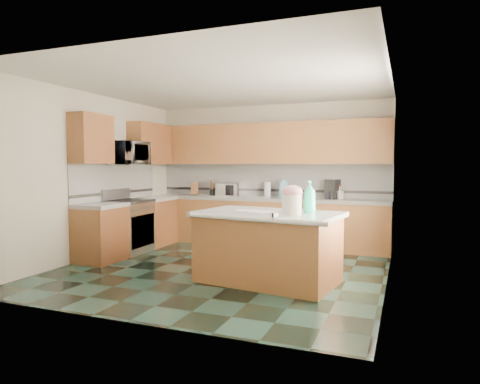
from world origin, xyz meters
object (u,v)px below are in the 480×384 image
at_px(soap_bottle_island, 310,197).
at_px(coffee_maker, 333,189).
at_px(island_top, 268,214).
at_px(island_base, 268,249).
at_px(knife_block, 195,189).
at_px(treat_jar, 292,205).
at_px(toaster_oven, 227,190).

distance_m(soap_bottle_island, coffee_maker, 2.43).
relative_size(island_top, coffee_maker, 5.18).
distance_m(island_base, knife_block, 3.45).
bearing_deg(treat_jar, island_base, 165.66).
relative_size(island_base, coffee_maker, 4.90).
distance_m(treat_jar, knife_block, 3.80).
height_order(island_top, toaster_oven, toaster_oven).
height_order(island_base, soap_bottle_island, soap_bottle_island).
bearing_deg(toaster_oven, treat_jar, -68.01).
relative_size(toaster_oven, coffee_maker, 1.19).
xyz_separation_m(soap_bottle_island, toaster_oven, (-2.16, 2.40, -0.08)).
distance_m(island_base, treat_jar, 0.74).
bearing_deg(soap_bottle_island, knife_block, 149.51).
bearing_deg(treat_jar, island_top, 165.66).
bearing_deg(island_top, toaster_oven, 131.53).
distance_m(island_top, toaster_oven, 2.95).
bearing_deg(treat_jar, toaster_oven, 140.19).
height_order(treat_jar, soap_bottle_island, soap_bottle_island).
relative_size(treat_jar, soap_bottle_island, 0.60).
bearing_deg(toaster_oven, knife_block, 165.11).
bearing_deg(island_base, coffee_maker, 88.24).
distance_m(treat_jar, toaster_oven, 3.32).
xyz_separation_m(island_top, soap_bottle_island, (0.54, 0.06, 0.24)).
height_order(island_top, treat_jar, treat_jar).
height_order(treat_jar, toaster_oven, treat_jar).
relative_size(island_base, toaster_oven, 4.10).
relative_size(treat_jar, toaster_oven, 0.59).
bearing_deg(island_base, knife_block, 141.67).
xyz_separation_m(island_base, coffee_maker, (0.44, 2.49, 0.67)).
height_order(island_base, coffee_maker, coffee_maker).
height_order(island_base, island_top, island_top).
xyz_separation_m(knife_block, coffee_maker, (2.77, 0.03, 0.05)).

